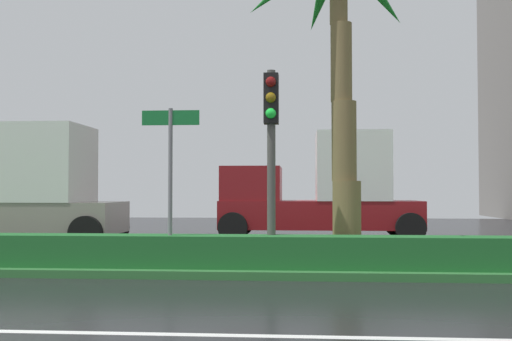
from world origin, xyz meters
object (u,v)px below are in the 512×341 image
traffic_signal_median_right (271,131)px  street_name_sign (170,165)px  box_truck_lead (12,192)px  box_truck_following (322,192)px

traffic_signal_median_right → street_name_sign: 2.02m
box_truck_lead → box_truck_following: 9.44m
street_name_sign → traffic_signal_median_right: bearing=7.1°
traffic_signal_median_right → street_name_sign: traffic_signal_median_right is taller
box_truck_lead → box_truck_following: size_ratio=1.00×
traffic_signal_median_right → box_truck_lead: size_ratio=0.59×
box_truck_lead → street_name_sign: bearing=136.3°
box_truck_following → box_truck_lead: bearing=17.6°
box_truck_lead → box_truck_following: bearing=-162.4°
traffic_signal_median_right → box_truck_following: size_ratio=0.59×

